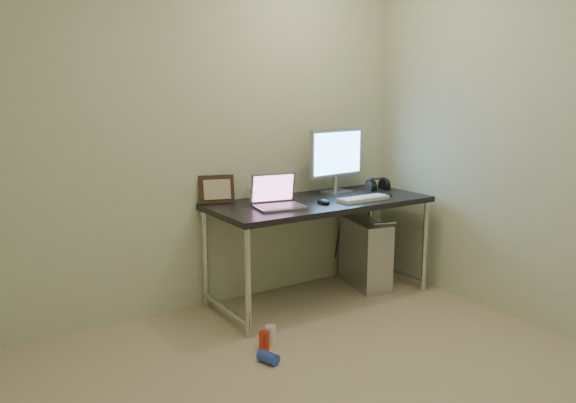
# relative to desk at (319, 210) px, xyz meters

# --- Properties ---
(wall_back) EXTENTS (3.50, 0.02, 2.50)m
(wall_back) POSITION_rel_desk_xyz_m (-0.82, 0.35, 0.58)
(wall_back) COLOR beige
(wall_back) RESTS_ON ground
(desk) EXTENTS (1.62, 0.71, 0.75)m
(desk) POSITION_rel_desk_xyz_m (0.00, 0.00, 0.00)
(desk) COLOR black
(desk) RESTS_ON ground
(tower_computer) EXTENTS (0.33, 0.55, 0.56)m
(tower_computer) POSITION_rel_desk_xyz_m (0.48, 0.04, -0.41)
(tower_computer) COLOR silver
(tower_computer) RESTS_ON ground
(cable_a) EXTENTS (0.01, 0.16, 0.69)m
(cable_a) POSITION_rel_desk_xyz_m (0.43, 0.30, -0.27)
(cable_a) COLOR black
(cable_a) RESTS_ON ground
(cable_b) EXTENTS (0.02, 0.11, 0.71)m
(cable_b) POSITION_rel_desk_xyz_m (0.52, 0.28, -0.29)
(cable_b) COLOR black
(cable_b) RESTS_ON ground
(can_red) EXTENTS (0.08, 0.08, 0.11)m
(can_red) POSITION_rel_desk_xyz_m (-0.78, -0.52, -0.62)
(can_red) COLOR red
(can_red) RESTS_ON ground
(can_white) EXTENTS (0.09, 0.09, 0.12)m
(can_white) POSITION_rel_desk_xyz_m (-0.71, -0.48, -0.61)
(can_white) COLOR white
(can_white) RESTS_ON ground
(can_blue) EXTENTS (0.10, 0.14, 0.07)m
(can_blue) POSITION_rel_desk_xyz_m (-0.84, -0.67, -0.64)
(can_blue) COLOR blue
(can_blue) RESTS_ON ground
(laptop) EXTENTS (0.36, 0.31, 0.22)m
(laptop) POSITION_rel_desk_xyz_m (-0.39, -0.05, 0.13)
(laptop) COLOR #A8A8AF
(laptop) RESTS_ON desk
(monitor) EXTENTS (0.52, 0.18, 0.49)m
(monitor) POSITION_rel_desk_xyz_m (0.29, 0.18, 0.36)
(monitor) COLOR #A8A8AF
(monitor) RESTS_ON desk
(keyboard) EXTENTS (0.40, 0.14, 0.02)m
(keyboard) POSITION_rel_desk_xyz_m (0.26, -0.18, 0.09)
(keyboard) COLOR silver
(keyboard) RESTS_ON desk
(mouse_right) EXTENTS (0.08, 0.11, 0.04)m
(mouse_right) POSITION_rel_desk_xyz_m (0.53, -0.14, 0.09)
(mouse_right) COLOR black
(mouse_right) RESTS_ON desk
(mouse_left) EXTENTS (0.09, 0.13, 0.04)m
(mouse_left) POSITION_rel_desk_xyz_m (-0.06, -0.12, 0.10)
(mouse_left) COLOR black
(mouse_left) RESTS_ON desk
(headphones) EXTENTS (0.19, 0.11, 0.12)m
(headphones) POSITION_rel_desk_xyz_m (0.65, 0.10, 0.11)
(headphones) COLOR black
(headphones) RESTS_ON desk
(picture_frame) EXTENTS (0.26, 0.14, 0.20)m
(picture_frame) POSITION_rel_desk_xyz_m (-0.68, 0.30, 0.18)
(picture_frame) COLOR black
(picture_frame) RESTS_ON desk
(webcam) EXTENTS (0.05, 0.04, 0.12)m
(webcam) POSITION_rel_desk_xyz_m (-0.40, 0.30, 0.16)
(webcam) COLOR silver
(webcam) RESTS_ON desk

